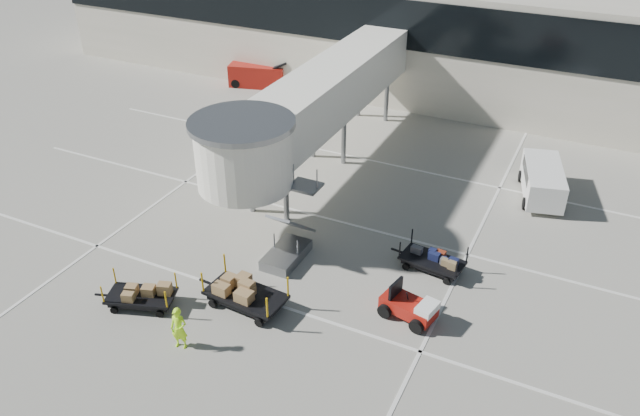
{
  "coord_description": "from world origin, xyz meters",
  "views": [
    {
      "loc": [
        10.15,
        -15.22,
        16.94
      ],
      "look_at": [
        -0.56,
        6.81,
        2.0
      ],
      "focal_mm": 35.0,
      "sensor_mm": 36.0,
      "label": 1
    }
  ],
  "objects_px": {
    "ground_worker": "(179,328)",
    "belt_loader": "(259,75)",
    "suitcase_cart": "(432,260)",
    "box_cart_far": "(145,295)",
    "minivan": "(542,178)",
    "box_cart_near": "(244,295)",
    "baggage_tug": "(410,307)"
  },
  "relations": [
    {
      "from": "belt_loader",
      "to": "box_cart_near",
      "type": "bearing_deg",
      "value": -75.06
    },
    {
      "from": "ground_worker",
      "to": "baggage_tug",
      "type": "bearing_deg",
      "value": 23.62
    },
    {
      "from": "box_cart_far",
      "to": "belt_loader",
      "type": "distance_m",
      "value": 25.99
    },
    {
      "from": "ground_worker",
      "to": "belt_loader",
      "type": "bearing_deg",
      "value": 101.8
    },
    {
      "from": "suitcase_cart",
      "to": "box_cart_far",
      "type": "distance_m",
      "value": 12.44
    },
    {
      "from": "suitcase_cart",
      "to": "belt_loader",
      "type": "bearing_deg",
      "value": 145.04
    },
    {
      "from": "baggage_tug",
      "to": "minivan",
      "type": "xyz_separation_m",
      "value": [
        3.11,
        12.46,
        0.5
      ]
    },
    {
      "from": "baggage_tug",
      "to": "box_cart_near",
      "type": "bearing_deg",
      "value": -147.78
    },
    {
      "from": "baggage_tug",
      "to": "box_cart_far",
      "type": "distance_m",
      "value": 10.85
    },
    {
      "from": "baggage_tug",
      "to": "ground_worker",
      "type": "bearing_deg",
      "value": -131.57
    },
    {
      "from": "baggage_tug",
      "to": "belt_loader",
      "type": "distance_m",
      "value": 27.89
    },
    {
      "from": "box_cart_far",
      "to": "minivan",
      "type": "xyz_separation_m",
      "value": [
        13.18,
        16.51,
        0.53
      ]
    },
    {
      "from": "box_cart_far",
      "to": "minivan",
      "type": "distance_m",
      "value": 21.13
    },
    {
      "from": "minivan",
      "to": "box_cart_near",
      "type": "bearing_deg",
      "value": -136.96
    },
    {
      "from": "baggage_tug",
      "to": "suitcase_cart",
      "type": "xyz_separation_m",
      "value": [
        -0.16,
        3.48,
        -0.04
      ]
    },
    {
      "from": "suitcase_cart",
      "to": "box_cart_near",
      "type": "distance_m",
      "value": 8.48
    },
    {
      "from": "suitcase_cart",
      "to": "baggage_tug",
      "type": "bearing_deg",
      "value": -80.66
    },
    {
      "from": "box_cart_near",
      "to": "belt_loader",
      "type": "xyz_separation_m",
      "value": [
        -12.78,
        22.66,
        0.23
      ]
    },
    {
      "from": "suitcase_cart",
      "to": "box_cart_near",
      "type": "xyz_separation_m",
      "value": [
        -6.16,
        -5.82,
        0.12
      ]
    },
    {
      "from": "ground_worker",
      "to": "minivan",
      "type": "distance_m",
      "value": 20.66
    },
    {
      "from": "baggage_tug",
      "to": "box_cart_near",
      "type": "relative_size",
      "value": 0.59
    },
    {
      "from": "baggage_tug",
      "to": "minivan",
      "type": "distance_m",
      "value": 12.85
    },
    {
      "from": "ground_worker",
      "to": "belt_loader",
      "type": "relative_size",
      "value": 0.37
    },
    {
      "from": "suitcase_cart",
      "to": "box_cart_far",
      "type": "height_order",
      "value": "suitcase_cart"
    },
    {
      "from": "minivan",
      "to": "belt_loader",
      "type": "height_order",
      "value": "belt_loader"
    },
    {
      "from": "box_cart_far",
      "to": "minivan",
      "type": "relative_size",
      "value": 0.71
    },
    {
      "from": "baggage_tug",
      "to": "box_cart_near",
      "type": "distance_m",
      "value": 6.74
    },
    {
      "from": "box_cart_near",
      "to": "ground_worker",
      "type": "bearing_deg",
      "value": -103.36
    },
    {
      "from": "box_cart_far",
      "to": "ground_worker",
      "type": "bearing_deg",
      "value": -44.7
    },
    {
      "from": "minivan",
      "to": "belt_loader",
      "type": "relative_size",
      "value": 1.01
    },
    {
      "from": "suitcase_cart",
      "to": "belt_loader",
      "type": "relative_size",
      "value": 0.72
    },
    {
      "from": "suitcase_cart",
      "to": "box_cart_far",
      "type": "bearing_deg",
      "value": -136.11
    }
  ]
}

